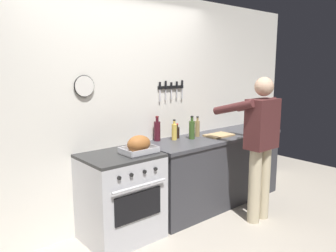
# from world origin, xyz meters

# --- Properties ---
(wall_back) EXTENTS (6.00, 0.13, 2.60)m
(wall_back) POSITION_xyz_m (-0.00, 1.35, 1.30)
(wall_back) COLOR white
(wall_back) RESTS_ON ground
(counter_block) EXTENTS (2.03, 0.65, 0.90)m
(counter_block) POSITION_xyz_m (1.20, 0.99, 0.45)
(counter_block) COLOR #38383D
(counter_block) RESTS_ON ground
(stove) EXTENTS (0.76, 0.67, 0.90)m
(stove) POSITION_xyz_m (-0.22, 0.99, 0.45)
(stove) COLOR #BCBCC1
(stove) RESTS_ON ground
(person_cook) EXTENTS (0.51, 0.63, 1.66)m
(person_cook) POSITION_xyz_m (1.22, 0.33, 0.95)
(person_cook) COLOR #C6B793
(person_cook) RESTS_ON ground
(roasting_pan) EXTENTS (0.35, 0.26, 0.19)m
(roasting_pan) POSITION_xyz_m (-0.05, 0.89, 0.99)
(roasting_pan) COLOR #B7B7BC
(roasting_pan) RESTS_ON stove
(cutting_board) EXTENTS (0.36, 0.24, 0.02)m
(cutting_board) POSITION_xyz_m (1.23, 0.94, 0.91)
(cutting_board) COLOR tan
(cutting_board) RESTS_ON counter_block
(bottle_vinegar) EXTENTS (0.06, 0.06, 0.26)m
(bottle_vinegar) POSITION_xyz_m (1.00, 1.10, 1.01)
(bottle_vinegar) COLOR #997F4C
(bottle_vinegar) RESTS_ON counter_block
(bottle_cooking_oil) EXTENTS (0.06, 0.06, 0.25)m
(bottle_cooking_oil) POSITION_xyz_m (0.64, 1.14, 1.00)
(bottle_cooking_oil) COLOR gold
(bottle_cooking_oil) RESTS_ON counter_block
(bottle_soy_sauce) EXTENTS (0.06, 0.06, 0.18)m
(bottle_soy_sauce) POSITION_xyz_m (0.74, 1.19, 0.97)
(bottle_soy_sauce) COLOR black
(bottle_soy_sauce) RESTS_ON counter_block
(bottle_olive_oil) EXTENTS (0.07, 0.07, 0.28)m
(bottle_olive_oil) POSITION_xyz_m (0.84, 1.04, 1.02)
(bottle_olive_oil) COLOR #385623
(bottle_olive_oil) RESTS_ON counter_block
(bottle_wine_red) EXTENTS (0.08, 0.08, 0.30)m
(bottle_wine_red) POSITION_xyz_m (0.46, 1.23, 1.02)
(bottle_wine_red) COLOR #47141E
(bottle_wine_red) RESTS_ON counter_block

